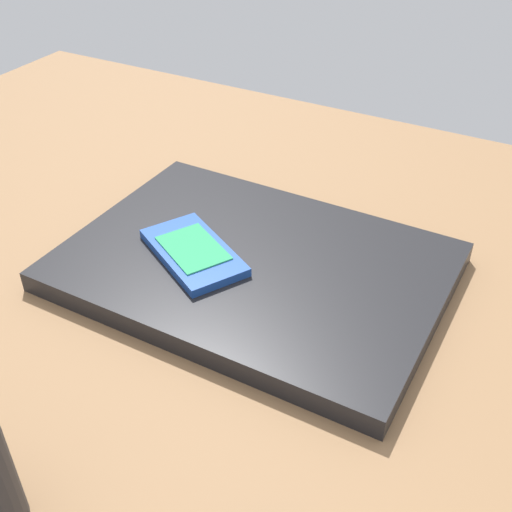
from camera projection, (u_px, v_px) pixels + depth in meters
desk_surface at (245, 285)px, 61.83cm from camera, size 120.00×80.00×3.00cm
laptop_closed at (256, 264)px, 60.26cm from camera, size 34.70×24.82×2.05cm
cell_phone_on_laptop at (193, 252)px, 59.35cm from camera, size 12.46×10.56×0.98cm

